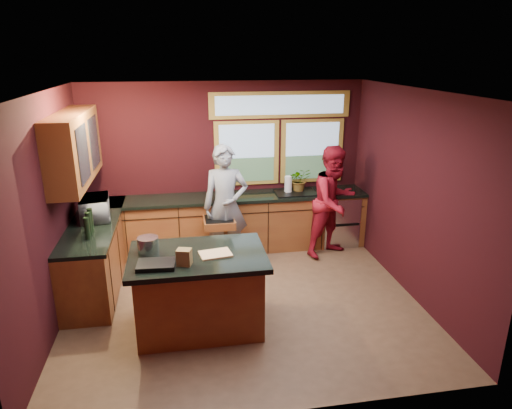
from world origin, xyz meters
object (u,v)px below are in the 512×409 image
object	(u,v)px
person_grey	(226,206)
cutting_board	(215,254)
person_red	(334,202)
island	(199,291)
stock_pot	(148,245)

from	to	relation	value
person_grey	cutting_board	bearing A→B (deg)	-96.08
person_red	cutting_board	bearing A→B (deg)	-165.83
island	person_red	size ratio (longest dim) A/B	0.87
person_grey	cutting_board	distance (m)	1.78
island	person_red	distance (m)	2.84
island	person_red	xyz separation A→B (m)	(2.21, 1.74, 0.41)
person_grey	stock_pot	world-z (taller)	person_grey
person_grey	island	bearing A→B (deg)	-102.74
island	cutting_board	xyz separation A→B (m)	(0.20, -0.05, 0.48)
cutting_board	stock_pot	size ratio (longest dim) A/B	1.46
island	cutting_board	world-z (taller)	cutting_board
cutting_board	island	bearing A→B (deg)	165.96
person_red	cutting_board	size ratio (longest dim) A/B	5.08
person_grey	person_red	size ratio (longest dim) A/B	1.04
person_red	stock_pot	distance (m)	3.19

